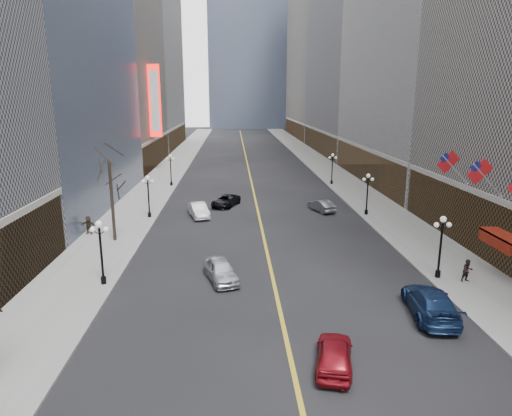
{
  "coord_description": "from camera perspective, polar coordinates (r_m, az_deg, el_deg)",
  "views": [
    {
      "loc": [
        -2.75,
        0.12,
        12.73
      ],
      "look_at": [
        -1.76,
        19.68,
        7.94
      ],
      "focal_mm": 32.0,
      "sensor_mm": 36.0,
      "label": 1
    }
  ],
  "objects": [
    {
      "name": "bldg_east_d",
      "position": [
        153.53,
        10.07,
        20.45
      ],
      "size": [
        26.6,
        46.6,
        62.8
      ],
      "color": "gray",
      "rests_on": "ground"
    },
    {
      "name": "streetlamp_west_2",
      "position": [
        49.71,
        -13.32,
        1.97
      ],
      "size": [
        1.26,
        0.44,
        4.52
      ],
      "color": "black",
      "rests_on": "sidewalk_west"
    },
    {
      "name": "car_nb_far",
      "position": [
        54.4,
        -3.81,
        0.91
      ],
      "size": [
        3.88,
        5.33,
        1.35
      ],
      "primitive_type": "imported",
      "rotation": [
        0.0,
        0.0,
        -0.38
      ],
      "color": "black",
      "rests_on": "ground"
    },
    {
      "name": "car_nb_mid",
      "position": [
        49.82,
        -7.19,
        -0.26
      ],
      "size": [
        2.81,
        4.9,
        1.53
      ],
      "primitive_type": "imported",
      "rotation": [
        0.0,
        0.0,
        0.27
      ],
      "color": "silver",
      "rests_on": "ground"
    },
    {
      "name": "bldg_east_c",
      "position": [
        111.38,
        15.03,
        19.2
      ],
      "size": [
        26.6,
        40.6,
        48.8
      ],
      "color": "gray",
      "rests_on": "ground"
    },
    {
      "name": "theatre_marquee",
      "position": [
        80.95,
        -12.53,
        12.91
      ],
      "size": [
        2.0,
        0.55,
        12.0
      ],
      "color": "red",
      "rests_on": "ground"
    },
    {
      "name": "bldg_west_c",
      "position": [
        91.87,
        -21.47,
        20.65
      ],
      "size": [
        26.6,
        30.6,
        50.8
      ],
      "color": "gray",
      "rests_on": "ground"
    },
    {
      "name": "car_sb_mid",
      "position": [
        23.28,
        9.77,
        -17.53
      ],
      "size": [
        2.63,
        4.52,
        1.45
      ],
      "primitive_type": "imported",
      "rotation": [
        0.0,
        0.0,
        2.91
      ],
      "color": "maroon",
      "rests_on": "ground"
    },
    {
      "name": "streetlamp_east_2",
      "position": [
        50.99,
        13.77,
        2.23
      ],
      "size": [
        1.26,
        0.44,
        4.52
      ],
      "color": "black",
      "rests_on": "sidewalk_east"
    },
    {
      "name": "streetlamp_east_3",
      "position": [
        68.18,
        9.52,
        5.27
      ],
      "size": [
        1.26,
        0.44,
        4.52
      ],
      "color": "black",
      "rests_on": "sidewalk_east"
    },
    {
      "name": "sidewalk_east",
      "position": [
        72.96,
        10.46,
        3.53
      ],
      "size": [
        6.0,
        230.0,
        0.15
      ],
      "primitive_type": "cube",
      "color": "gray",
      "rests_on": "ground"
    },
    {
      "name": "ped_east_walk",
      "position": [
        35.24,
        24.93,
        -7.11
      ],
      "size": [
        0.85,
        0.55,
        1.62
      ],
      "primitive_type": "imported",
      "rotation": [
        0.0,
        0.0,
        0.16
      ],
      "color": "black",
      "rests_on": "sidewalk_east"
    },
    {
      "name": "tree_west_far",
      "position": [
        41.81,
        -17.79,
        4.16
      ],
      "size": [
        3.6,
        3.6,
        7.92
      ],
      "color": "#2D231C",
      "rests_on": "sidewalk_west"
    },
    {
      "name": "lane_line",
      "position": [
        80.93,
        -0.9,
        4.7
      ],
      "size": [
        0.25,
        200.0,
        0.02
      ],
      "primitive_type": "cube",
      "color": "gold",
      "rests_on": "ground"
    },
    {
      "name": "ped_west_far",
      "position": [
        45.6,
        -20.2,
        -2.01
      ],
      "size": [
        1.67,
        0.9,
        1.73
      ],
      "primitive_type": "imported",
      "rotation": [
        0.0,
        0.0,
        -0.29
      ],
      "color": "black",
      "rests_on": "sidewalk_west"
    },
    {
      "name": "car_sb_far",
      "position": [
        52.38,
        8.18,
        0.29
      ],
      "size": [
        2.77,
        4.32,
        1.34
      ],
      "primitive_type": "imported",
      "rotation": [
        0.0,
        0.0,
        3.5
      ],
      "color": "#565C5F",
      "rests_on": "ground"
    },
    {
      "name": "awning_c",
      "position": [
        36.62,
        28.29,
        -3.22
      ],
      "size": [
        1.4,
        4.0,
        0.93
      ],
      "color": "maroon",
      "rests_on": "ground"
    },
    {
      "name": "flag_5",
      "position": [
        41.42,
        23.1,
        5.1
      ],
      "size": [
        2.87,
        0.12,
        2.87
      ],
      "color": "#B2B2B7",
      "rests_on": "ground"
    },
    {
      "name": "car_nb_near",
      "position": [
        32.66,
        -4.4,
        -7.77
      ],
      "size": [
        3.01,
        4.86,
        1.54
      ],
      "primitive_type": "imported",
      "rotation": [
        0.0,
        0.0,
        0.28
      ],
      "color": "#BABDC3",
      "rests_on": "ground"
    },
    {
      "name": "streetlamp_west_1",
      "position": [
        32.73,
        -18.85,
        -4.5
      ],
      "size": [
        1.26,
        0.44,
        4.52
      ],
      "color": "black",
      "rests_on": "sidewalk_west"
    },
    {
      "name": "streetlamp_west_3",
      "position": [
        67.22,
        -10.63,
        5.1
      ],
      "size": [
        1.26,
        0.44,
        4.52
      ],
      "color": "black",
      "rests_on": "sidewalk_west"
    },
    {
      "name": "streetlamp_east_1",
      "position": [
        34.65,
        22.14,
        -3.78
      ],
      "size": [
        1.26,
        0.44,
        4.52
      ],
      "color": "black",
      "rests_on": "sidewalk_east"
    },
    {
      "name": "car_sb_near",
      "position": [
        29.5,
        20.97,
        -10.97
      ],
      "size": [
        3.11,
        6.12,
        1.7
      ],
      "primitive_type": "imported",
      "rotation": [
        0.0,
        0.0,
        3.01
      ],
      "color": "navy",
      "rests_on": "ground"
    },
    {
      "name": "flag_4",
      "position": [
        37.04,
        26.41,
        3.86
      ],
      "size": [
        2.87,
        0.12,
        2.87
      ],
      "color": "#B2B2B7",
      "rests_on": "ground"
    },
    {
      "name": "sidewalk_west",
      "position": [
        71.9,
        -11.85,
        3.31
      ],
      "size": [
        6.0,
        230.0,
        0.15
      ],
      "primitive_type": "cube",
      "color": "gray",
      "rests_on": "ground"
    }
  ]
}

